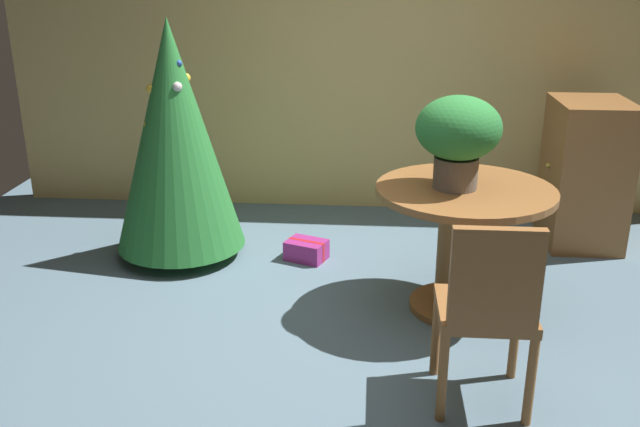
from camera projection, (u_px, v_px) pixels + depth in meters
ground_plane at (374, 335)px, 3.87m from camera, size 6.60×6.60×0.00m
back_wall_panel at (380, 49)px, 5.49m from camera, size 6.00×0.10×2.60m
round_dining_table at (462, 234)px, 4.00m from camera, size 1.01×1.01×0.76m
flower_vase at (458, 133)px, 3.80m from camera, size 0.47×0.47×0.52m
wooden_chair_near at (488, 306)px, 3.07m from camera, size 0.43×0.42×0.94m
holiday_tree at (175, 136)px, 4.64m from camera, size 0.88×0.88×1.63m
gift_box_purple at (306, 250)px, 4.83m from camera, size 0.32×0.28×0.14m
wooden_cabinet at (585, 173)px, 4.99m from camera, size 0.53×0.64×1.04m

